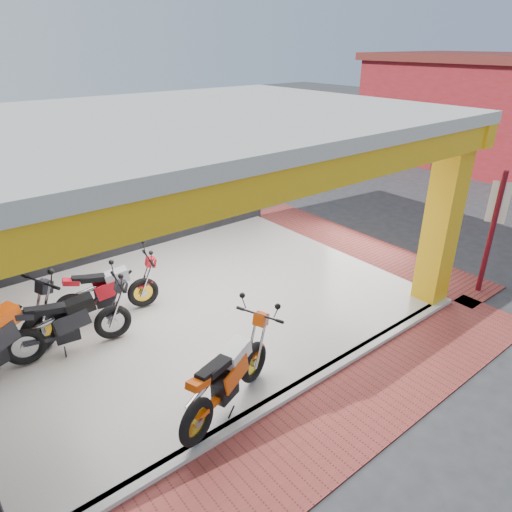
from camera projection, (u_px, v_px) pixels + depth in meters
The scene contains 15 objects.
ground at pixel (260, 355), 7.60m from camera, with size 80.00×80.00×0.00m, color #2D2D30.
showroom_floor at pixel (196, 304), 8.99m from camera, with size 8.00×6.00×0.10m, color white.
showroom_ceiling at pixel (184, 118), 7.47m from camera, with size 8.40×6.40×0.20m, color beige.
back_wall at pixel (120, 185), 10.45m from camera, with size 8.20×0.20×3.50m, color black.
corner_column at pixel (443, 219), 8.45m from camera, with size 0.50×0.50×3.50m, color #EBAD13.
header_beam_front at pixel (314, 174), 5.49m from camera, with size 8.40×0.30×0.40m, color #EBAD13.
header_beam_right at pixel (345, 115), 9.87m from camera, with size 0.30×6.40×0.40m, color #EBAD13.
floor_kerb at pixel (303, 385), 6.86m from camera, with size 8.00×0.20×0.10m, color white.
paver_front at pixel (342, 417), 6.33m from camera, with size 9.00×1.40×0.03m, color maroon.
paver_right at pixel (355, 244), 11.73m from camera, with size 1.40×7.00×0.03m, color maroon.
signpost at pixel (492, 229), 8.96m from camera, with size 0.16×0.34×2.56m.
moto_hero at pixel (253, 345), 6.62m from camera, with size 2.11×0.78×1.29m, color #E04909, non-canonical shape.
moto_row_a at pixel (142, 279), 8.54m from camera, with size 1.99×0.74×1.22m, color red, non-canonical shape.
moto_row_b at pixel (111, 307), 7.59m from camera, with size 2.10×0.78×1.28m, color black, non-canonical shape.
moto_row_c at pixel (36, 314), 7.23m from camera, with size 2.39×0.88×1.46m, color black, non-canonical shape.
Camera 1 is at (-3.92, -4.76, 4.75)m, focal length 32.00 mm.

